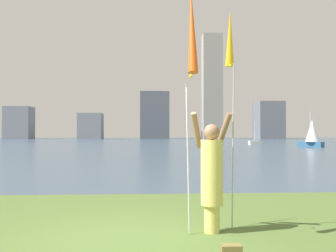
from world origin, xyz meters
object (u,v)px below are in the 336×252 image
at_px(kite_flag_right, 230,45).
at_px(sailboat_0, 255,142).
at_px(person, 212,173).
at_px(sailboat_3, 312,133).
at_px(kite_flag_left, 192,35).

bearing_deg(kite_flag_right, sailboat_0, 73.41).
relative_size(person, sailboat_3, 0.49).
relative_size(person, kite_flag_left, 0.51).
bearing_deg(kite_flag_left, kite_flag_right, 46.29).
xyz_separation_m(kite_flag_right, sailboat_3, (17.64, 36.10, -1.65)).
bearing_deg(sailboat_0, kite_flag_right, -106.59).
relative_size(kite_flag_left, kite_flag_right, 1.03).
xyz_separation_m(person, sailboat_3, (18.04, 36.43, 0.61)).
bearing_deg(person, sailboat_3, 75.50).
xyz_separation_m(person, sailboat_0, (13.98, 45.95, -0.72)).
distance_m(kite_flag_right, sailboat_3, 40.21).
relative_size(kite_flag_left, sailboat_0, 1.19).
xyz_separation_m(kite_flag_right, sailboat_0, (13.59, 45.62, -2.98)).
height_order(person, sailboat_3, sailboat_3).
bearing_deg(person, sailboat_0, 84.92).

